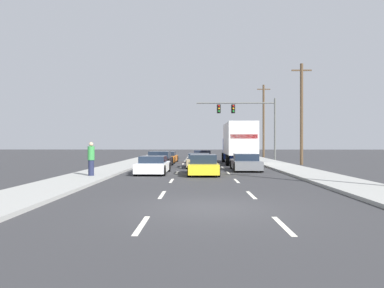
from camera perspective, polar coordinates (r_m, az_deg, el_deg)
name	(u,v)px	position (r m, az deg, el deg)	size (l,w,h in m)	color
ground_plane	(201,162)	(35.86, 1.40, -3.00)	(140.00, 140.00, 0.00)	#333335
sidewalk_right	(278,165)	(31.65, 13.65, -3.30)	(2.80, 80.00, 0.14)	#9E9E99
sidewalk_left	(125,165)	(31.50, -10.71, -3.31)	(2.80, 80.00, 0.14)	#9E9E99
lane_markings	(201,164)	(33.56, 1.44, -3.21)	(3.54, 62.00, 0.01)	silver
car_orange	(167,157)	(35.85, -4.02, -2.16)	(2.03, 4.74, 1.12)	orange
car_black	(160,159)	(29.81, -5.16, -2.50)	(1.98, 4.62, 1.29)	black
car_white	(153,165)	(23.06, -6.26, -3.43)	(1.97, 4.33, 1.14)	white
car_red	(202,157)	(35.71, 1.66, -2.08)	(2.01, 4.54, 1.25)	red
car_tan	(199,161)	(28.42, 1.13, -2.74)	(2.00, 4.05, 1.15)	tan
car_yellow	(203,165)	(22.19, 1.78, -3.47)	(1.93, 4.35, 1.26)	yellow
box_truck	(238,141)	(33.33, 7.49, 0.50)	(2.75, 9.10, 3.79)	white
car_gray	(246,163)	(25.92, 8.63, -2.99)	(2.11, 4.70, 1.22)	slate
traffic_signal_mast	(243,114)	(40.04, 8.14, 4.81)	(8.85, 0.69, 6.98)	#595B56
utility_pole_mid	(302,113)	(33.62, 17.23, 4.83)	(1.80, 0.28, 9.16)	brown
utility_pole_far	(264,120)	(49.47, 11.46, 3.79)	(1.80, 0.28, 9.93)	brown
pedestrian_near_corner	(91,159)	(20.71, -15.94, -2.30)	(0.38, 0.38, 1.89)	#1E233F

